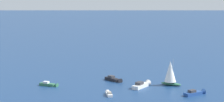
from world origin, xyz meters
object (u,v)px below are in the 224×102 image
(motorboat_far_stbd, at_px, (50,85))
(motorboat_mid_cluster, at_px, (114,79))
(sailboat_inshore, at_px, (170,73))
(motorboat_far_port, at_px, (196,93))
(motorboat_offshore, at_px, (142,85))
(motorboat_trailing, at_px, (109,94))

(motorboat_far_stbd, relative_size, motorboat_mid_cluster, 0.86)
(sailboat_inshore, distance_m, motorboat_mid_cluster, 23.95)
(sailboat_inshore, xyz_separation_m, motorboat_mid_cluster, (-20.00, -12.47, -4.27))
(motorboat_far_port, xyz_separation_m, motorboat_mid_cluster, (-36.26, -8.16, 0.01))
(motorboat_offshore, xyz_separation_m, motorboat_trailing, (1.72, -18.06, -0.32))
(motorboat_far_stbd, height_order, motorboat_trailing, motorboat_far_stbd)
(motorboat_far_port, height_order, motorboat_offshore, motorboat_offshore)
(motorboat_trailing, xyz_separation_m, motorboat_mid_cluster, (-16.93, 16.33, 0.19))
(sailboat_inshore, xyz_separation_m, motorboat_offshore, (-4.79, -10.75, -4.14))
(motorboat_far_port, height_order, motorboat_trailing, motorboat_far_port)
(motorboat_far_stbd, height_order, motorboat_offshore, motorboat_offshore)
(motorboat_far_port, distance_m, sailboat_inshore, 17.36)
(sailboat_inshore, distance_m, motorboat_trailing, 29.31)
(motorboat_offshore, height_order, motorboat_mid_cluster, motorboat_offshore)
(motorboat_offshore, height_order, motorboat_trailing, motorboat_offshore)
(motorboat_offshore, distance_m, motorboat_trailing, 18.15)
(sailboat_inshore, xyz_separation_m, motorboat_trailing, (-3.07, -28.81, -4.46))
(motorboat_offshore, relative_size, motorboat_trailing, 1.67)
(motorboat_far_stbd, bearing_deg, motorboat_far_port, 36.70)
(motorboat_mid_cluster, bearing_deg, motorboat_far_port, 12.68)
(motorboat_far_stbd, xyz_separation_m, motorboat_trailing, (25.90, 9.22, -0.09))
(motorboat_far_port, bearing_deg, motorboat_offshore, -163.01)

